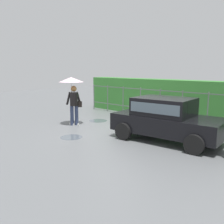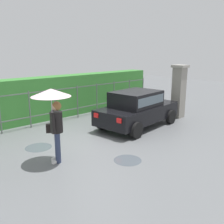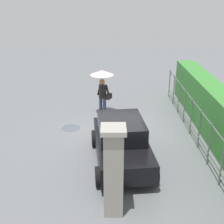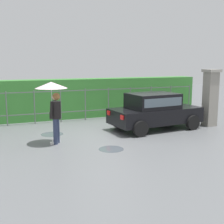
% 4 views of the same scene
% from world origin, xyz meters
% --- Properties ---
extents(ground_plane, '(40.00, 40.00, 0.00)m').
position_xyz_m(ground_plane, '(0.00, 0.00, 0.00)').
color(ground_plane, slate).
extents(car, '(3.86, 2.15, 1.48)m').
position_xyz_m(car, '(2.07, 0.27, 0.80)').
color(car, black).
rests_on(car, ground).
extents(pedestrian, '(1.05, 1.05, 2.09)m').
position_xyz_m(pedestrian, '(-2.16, -0.43, 1.58)').
color(pedestrian, '#2D3856').
rests_on(pedestrian, ground).
extents(fence_section, '(10.54, 0.05, 1.50)m').
position_xyz_m(fence_section, '(0.57, 3.12, 0.82)').
color(fence_section, '#59605B').
rests_on(fence_section, ground).
extents(hedge_row, '(11.49, 0.90, 1.90)m').
position_xyz_m(hedge_row, '(0.57, 3.99, 0.95)').
color(hedge_row, '#387F33').
rests_on(hedge_row, ground).
extents(puddle_near, '(0.80, 0.80, 0.00)m').
position_xyz_m(puddle_near, '(-0.61, -1.73, 0.00)').
color(puddle_near, '#4C545B').
rests_on(puddle_near, ground).
extents(puddle_far, '(0.85, 0.85, 0.00)m').
position_xyz_m(puddle_far, '(-2.00, 0.92, 0.00)').
color(puddle_far, '#4C545B').
rests_on(puddle_far, ground).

